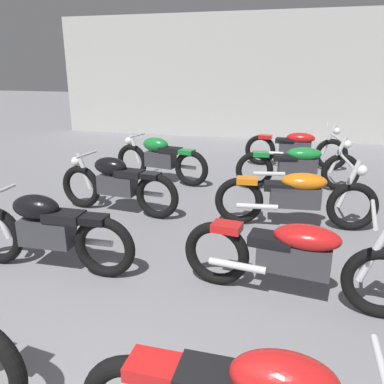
{
  "coord_description": "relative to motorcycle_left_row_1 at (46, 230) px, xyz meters",
  "views": [
    {
      "loc": [
        1.29,
        -0.72,
        2.12
      ],
      "look_at": [
        0.0,
        3.99,
        0.55
      ],
      "focal_mm": 36.84,
      "sensor_mm": 36.0,
      "label": 1
    }
  ],
  "objects": [
    {
      "name": "back_wall",
      "position": [
        1.22,
        8.81,
        1.34
      ],
      "size": [
        12.55,
        0.24,
        3.6
      ],
      "primitive_type": "cube",
      "color": "#B2B2AD",
      "rests_on": "ground"
    },
    {
      "name": "motorcycle_left_row_3",
      "position": [
        0.01,
        3.54,
        0.0
      ],
      "size": [
        1.95,
        0.58,
        0.88
      ],
      "color": "black",
      "rests_on": "ground"
    },
    {
      "name": "motorcycle_right_row_2",
      "position": [
        2.53,
        1.92,
        -0.01
      ],
      "size": [
        2.17,
        0.68,
        0.97
      ],
      "color": "black",
      "rests_on": "ground"
    },
    {
      "name": "motorcycle_right_row_1",
      "position": [
        2.56,
        0.1,
        -0.01
      ],
      "size": [
        2.17,
        0.68,
        0.97
      ],
      "color": "black",
      "rests_on": "ground"
    },
    {
      "name": "motorcycle_right_row_3",
      "position": [
        2.54,
        3.71,
        -0.01
      ],
      "size": [
        2.16,
        0.74,
        0.97
      ],
      "color": "black",
      "rests_on": "ground"
    },
    {
      "name": "motorcycle_right_row_4",
      "position": [
        2.46,
        5.37,
        -0.01
      ],
      "size": [
        2.17,
        0.68,
        0.97
      ],
      "color": "black",
      "rests_on": "ground"
    },
    {
      "name": "motorcycle_left_row_1",
      "position": [
        0.0,
        0.0,
        0.0
      ],
      "size": [
        1.97,
        0.48,
        0.88
      ],
      "color": "black",
      "rests_on": "ground"
    },
    {
      "name": "motorcycle_left_row_2",
      "position": [
        -0.05,
        1.8,
        0.0
      ],
      "size": [
        1.97,
        0.48,
        0.88
      ],
      "color": "black",
      "rests_on": "ground"
    }
  ]
}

